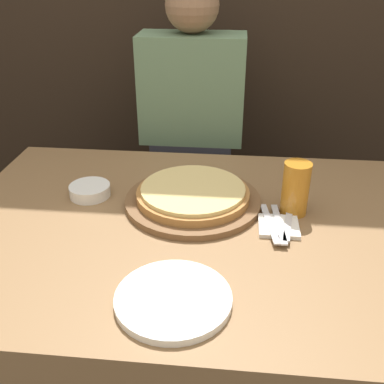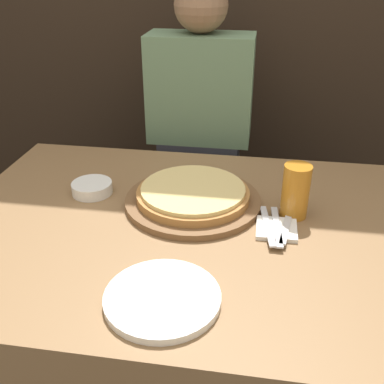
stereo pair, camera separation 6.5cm
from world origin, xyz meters
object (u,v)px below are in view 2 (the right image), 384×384
(dinner_plate, at_px, (163,298))
(diner_person, at_px, (200,148))
(pizza_on_board, at_px, (192,196))
(beer_glass, at_px, (296,189))
(spoon, at_px, (286,227))
(dinner_knife, at_px, (277,226))
(fork, at_px, (268,225))
(side_bowl, at_px, (92,188))

(dinner_plate, relative_size, diner_person, 0.20)
(pizza_on_board, height_order, beer_glass, beer_glass)
(pizza_on_board, xyz_separation_m, spoon, (0.28, -0.11, -0.01))
(pizza_on_board, height_order, dinner_knife, pizza_on_board)
(pizza_on_board, height_order, dinner_plate, pizza_on_board)
(pizza_on_board, distance_m, spoon, 0.30)
(dinner_plate, bearing_deg, pizza_on_board, 90.57)
(dinner_knife, xyz_separation_m, diner_person, (-0.31, 0.70, -0.08))
(beer_glass, distance_m, dinner_knife, 0.12)
(fork, relative_size, spoon, 1.17)
(dinner_plate, relative_size, spoon, 1.49)
(diner_person, bearing_deg, dinner_knife, -65.98)
(fork, xyz_separation_m, dinner_knife, (0.02, -0.00, 0.00))
(spoon, height_order, diner_person, diner_person)
(beer_glass, height_order, fork, beer_glass)
(side_bowl, relative_size, diner_person, 0.10)
(spoon, distance_m, diner_person, 0.78)
(dinner_plate, xyz_separation_m, diner_person, (-0.06, 1.02, -0.07))
(pizza_on_board, xyz_separation_m, diner_person, (-0.06, 0.59, -0.09))
(diner_person, bearing_deg, fork, -67.71)
(dinner_knife, distance_m, diner_person, 0.77)
(side_bowl, height_order, fork, side_bowl)
(fork, xyz_separation_m, diner_person, (-0.29, 0.70, -0.08))
(side_bowl, distance_m, spoon, 0.61)
(side_bowl, xyz_separation_m, dinner_knife, (0.57, -0.13, -0.00))
(side_bowl, distance_m, dinner_knife, 0.59)
(dinner_knife, distance_m, spoon, 0.03)
(dinner_plate, xyz_separation_m, side_bowl, (-0.33, 0.45, 0.01))
(dinner_plate, xyz_separation_m, spoon, (0.27, 0.32, 0.01))
(fork, relative_size, diner_person, 0.16)
(beer_glass, bearing_deg, dinner_knife, -117.81)
(dinner_knife, xyz_separation_m, spoon, (0.03, 0.00, 0.00))
(fork, bearing_deg, dinner_knife, -0.00)
(dinner_plate, height_order, side_bowl, side_bowl)
(side_bowl, bearing_deg, pizza_on_board, -3.28)
(fork, distance_m, spoon, 0.05)
(dinner_knife, height_order, diner_person, diner_person)
(beer_glass, bearing_deg, diner_person, 120.52)
(side_bowl, xyz_separation_m, spoon, (0.60, -0.13, -0.00))
(pizza_on_board, bearing_deg, beer_glass, -3.97)
(dinner_plate, relative_size, dinner_knife, 1.27)
(fork, bearing_deg, dinner_plate, -124.50)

